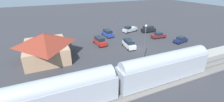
# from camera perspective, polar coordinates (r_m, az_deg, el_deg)

# --- Properties ---
(ground_plane) EXTENTS (200.00, 200.00, 0.00)m
(ground_plane) POSITION_cam_1_polar(r_m,az_deg,el_deg) (41.63, 9.43, 0.87)
(ground_plane) COLOR #38383D
(railway_track) EXTENTS (4.80, 70.00, 0.30)m
(railway_track) POSITION_cam_1_polar(r_m,az_deg,el_deg) (32.25, 23.21, -7.91)
(railway_track) COLOR slate
(railway_track) RESTS_ON ground
(platform) EXTENTS (3.20, 46.00, 0.30)m
(platform) POSITION_cam_1_polar(r_m,az_deg,el_deg) (34.57, 18.51, -4.84)
(platform) COLOR #A8A399
(platform) RESTS_ON ground
(station_building) EXTENTS (12.49, 9.70, 5.71)m
(station_building) POSITION_cam_1_polar(r_m,az_deg,el_deg) (37.97, -23.08, 1.74)
(station_building) COLOR tan
(station_building) RESTS_ON ground
(pedestrian_on_platform) EXTENTS (0.36, 0.36, 1.71)m
(pedestrian_on_platform) POSITION_cam_1_polar(r_m,az_deg,el_deg) (31.09, 13.55, -5.19)
(pedestrian_on_platform) COLOR #23284C
(pedestrian_on_platform) RESTS_ON platform
(sedan_maroon) EXTENTS (2.34, 4.68, 1.74)m
(sedan_maroon) POSITION_cam_1_polar(r_m,az_deg,el_deg) (50.87, 16.61, 5.52)
(sedan_maroon) COLOR maroon
(sedan_maroon) RESTS_ON ground
(suv_white) EXTENTS (5.08, 2.78, 2.22)m
(suv_white) POSITION_cam_1_polar(r_m,az_deg,el_deg) (41.39, 6.20, 2.65)
(suv_white) COLOR white
(suv_white) RESTS_ON ground
(pickup_silver) EXTENTS (3.12, 5.70, 2.14)m
(pickup_silver) POSITION_cam_1_polar(r_m,az_deg,el_deg) (55.30, 6.49, 7.97)
(pickup_silver) COLOR silver
(pickup_silver) RESTS_ON ground
(suv_blue) EXTENTS (5.01, 2.63, 2.22)m
(suv_blue) POSITION_cam_1_polar(r_m,az_deg,el_deg) (50.18, -1.65, 6.60)
(suv_blue) COLOR #283D9E
(suv_blue) RESTS_ON ground
(suv_red) EXTENTS (5.05, 2.72, 2.22)m
(suv_red) POSITION_cam_1_polar(r_m,az_deg,el_deg) (43.39, -4.51, 3.72)
(suv_red) COLOR red
(suv_red) RESTS_ON ground
(sedan_navy) EXTENTS (2.60, 4.75, 1.74)m
(sedan_navy) POSITION_cam_1_polar(r_m,az_deg,el_deg) (49.17, 23.80, 3.83)
(sedan_navy) COLOR navy
(sedan_navy) RESTS_ON ground
(suv_black) EXTENTS (2.51, 5.09, 2.22)m
(suv_black) POSITION_cam_1_polar(r_m,az_deg,el_deg) (56.06, 13.14, 7.84)
(suv_black) COLOR black
(suv_black) RESTS_ON ground
(light_pole_near_platform) EXTENTS (0.44, 0.44, 8.45)m
(light_pole_near_platform) POSITION_cam_1_polar(r_m,az_deg,el_deg) (32.41, 11.89, 3.92)
(light_pole_near_platform) COLOR #515156
(light_pole_near_platform) RESTS_ON ground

